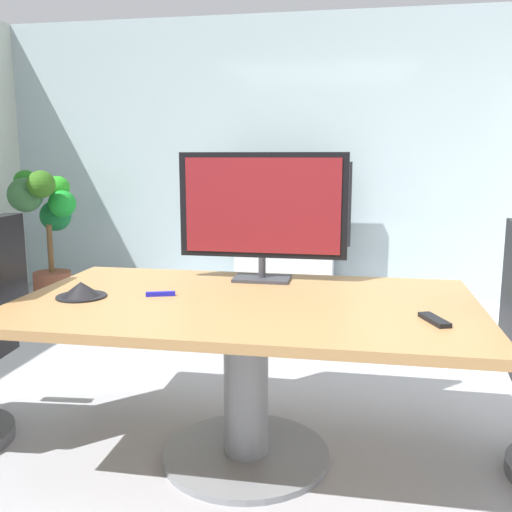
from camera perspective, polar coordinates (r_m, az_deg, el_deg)
name	(u,v)px	position (r m, az deg, el deg)	size (l,w,h in m)	color
ground_plane	(233,439)	(2.90, -2.31, -17.93)	(7.05, 7.05, 0.00)	#99999E
wall_back_glass_partition	(300,159)	(5.55, 4.49, 9.74)	(5.99, 0.10, 2.67)	#9EB2B7
conference_table	(246,340)	(2.52, -1.02, -8.49)	(1.99, 1.16, 0.74)	olive
tv_monitor	(262,209)	(2.81, 0.66, 4.75)	(0.84, 0.18, 0.64)	#333338
wall_display_unit	(285,256)	(5.29, 2.92, 0.04)	(1.20, 0.36, 1.31)	#B7BABC
potted_plant	(46,222)	(5.51, -20.39, 3.25)	(0.56, 0.70, 1.24)	brown
conference_phone	(81,290)	(2.62, -17.20, -3.33)	(0.22, 0.22, 0.07)	black
remote_control	(434,320)	(2.25, 17.53, -6.15)	(0.05, 0.17, 0.02)	black
whiteboard_marker	(161,294)	(2.57, -9.59, -3.78)	(0.13, 0.02, 0.02)	#1919A5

